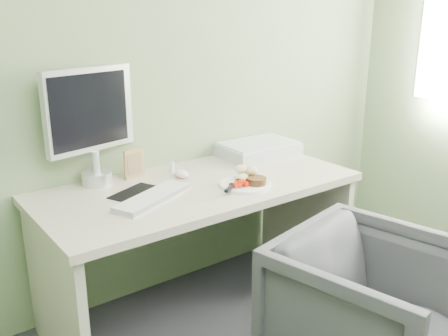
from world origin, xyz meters
TOP-DOWN VIEW (x-y plane):
  - wall_back at (0.00, 2.00)m, footprint 3.50×0.00m
  - desk at (0.00, 1.62)m, footprint 1.60×0.75m
  - plate at (0.17, 1.46)m, footprint 0.26×0.26m
  - steak at (0.20, 1.42)m, footprint 0.11×0.11m
  - potato_pile at (0.20, 1.52)m, footprint 0.15×0.13m
  - carrot_heap at (0.11, 1.44)m, footprint 0.07×0.07m
  - steak_knife at (0.07, 1.44)m, footprint 0.20×0.13m
  - mousepad at (-0.30, 1.65)m, footprint 0.32×0.30m
  - keyboard at (-0.29, 1.56)m, footprint 0.44×0.29m
  - computer_mouse at (-0.02, 1.76)m, footprint 0.06×0.11m
  - photo_frame at (-0.21, 1.91)m, footprint 0.12×0.04m
  - eyedrop_bottle at (-0.01, 1.86)m, footprint 0.02×0.02m
  - scanner at (0.57, 1.84)m, footprint 0.46×0.31m
  - monitor at (-0.41, 1.94)m, footprint 0.48×0.17m
  - desk_chair at (0.30, 0.78)m, footprint 0.84×0.85m

SIDE VIEW (x-z plane):
  - desk_chair at x=0.30m, z-range 0.00..0.66m
  - desk at x=0.00m, z-range 0.18..0.91m
  - mousepad at x=-0.30m, z-range 0.73..0.73m
  - plate at x=0.17m, z-range 0.73..0.74m
  - keyboard at x=-0.29m, z-range 0.74..0.76m
  - computer_mouse at x=-0.02m, z-range 0.73..0.77m
  - steak_knife at x=0.07m, z-range 0.75..0.76m
  - steak at x=0.20m, z-range 0.74..0.78m
  - eyedrop_bottle at x=-0.01m, z-range 0.73..0.80m
  - scanner at x=0.57m, z-range 0.73..0.80m
  - carrot_heap at x=0.11m, z-range 0.74..0.79m
  - potato_pile at x=0.20m, z-range 0.74..0.81m
  - photo_frame at x=-0.21m, z-range 0.73..0.88m
  - monitor at x=-0.41m, z-range 0.77..1.34m
  - wall_back at x=0.00m, z-range -0.40..3.10m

